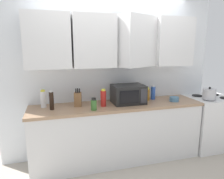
% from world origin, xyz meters
% --- Properties ---
extents(wall_back_with_cabinets, '(3.46, 0.57, 2.60)m').
position_xyz_m(wall_back_with_cabinets, '(0.00, -0.07, 1.58)').
color(wall_back_with_cabinets, white).
rests_on(wall_back_with_cabinets, ground_plane).
extents(counter_run, '(2.59, 0.63, 0.90)m').
position_xyz_m(counter_run, '(0.00, -0.30, 0.45)').
color(counter_run, silver).
rests_on(counter_run, ground_plane).
extents(stove_range, '(0.76, 0.64, 0.91)m').
position_xyz_m(stove_range, '(1.68, -0.32, 0.45)').
color(stove_range, silver).
rests_on(stove_range, ground_plane).
extents(kettle, '(0.21, 0.21, 0.20)m').
position_xyz_m(kettle, '(1.51, -0.46, 1.00)').
color(kettle, '#B2B2B7').
rests_on(kettle, stove_range).
extents(microwave, '(0.48, 0.37, 0.28)m').
position_xyz_m(microwave, '(0.18, -0.28, 1.04)').
color(microwave, black).
rests_on(microwave, counter_run).
extents(knife_block, '(0.12, 0.14, 0.27)m').
position_xyz_m(knife_block, '(-0.58, -0.23, 1.00)').
color(knife_block, brown).
rests_on(knife_block, counter_run).
extents(bottle_red_sauce, '(0.08, 0.08, 0.25)m').
position_xyz_m(bottle_red_sauce, '(-0.23, -0.35, 1.02)').
color(bottle_red_sauce, red).
rests_on(bottle_red_sauce, counter_run).
extents(bottle_white_jar, '(0.08, 0.08, 0.25)m').
position_xyz_m(bottle_white_jar, '(-1.06, -0.17, 1.02)').
color(bottle_white_jar, white).
rests_on(bottle_white_jar, counter_run).
extents(bottle_soy_dark, '(0.06, 0.06, 0.26)m').
position_xyz_m(bottle_soy_dark, '(-0.95, -0.32, 1.03)').
color(bottle_soy_dark, black).
rests_on(bottle_soy_dark, counter_run).
extents(bottle_green_oil, '(0.08, 0.08, 0.17)m').
position_xyz_m(bottle_green_oil, '(-0.40, -0.49, 0.98)').
color(bottle_green_oil, '#386B2D').
rests_on(bottle_green_oil, counter_run).
extents(bottle_amber_vinegar, '(0.08, 0.08, 0.21)m').
position_xyz_m(bottle_amber_vinegar, '(0.53, -0.20, 1.00)').
color(bottle_amber_vinegar, '#AD701E').
rests_on(bottle_amber_vinegar, counter_run).
extents(bottle_blue_cleaner, '(0.07, 0.07, 0.23)m').
position_xyz_m(bottle_blue_cleaner, '(0.65, -0.17, 1.01)').
color(bottle_blue_cleaner, '#2D56B7').
rests_on(bottle_blue_cleaner, counter_run).
extents(bowl_ceramic_small, '(0.15, 0.15, 0.07)m').
position_xyz_m(bowl_ceramic_small, '(0.91, -0.38, 0.93)').
color(bowl_ceramic_small, teal).
rests_on(bowl_ceramic_small, counter_run).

